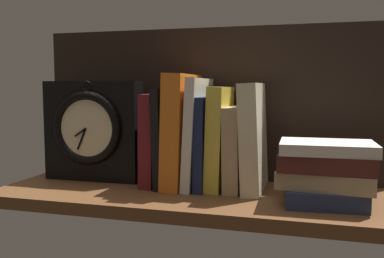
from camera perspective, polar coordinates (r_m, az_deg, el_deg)
The scene contains 12 objects.
ground_plane at distance 89.69cm, azimuth -0.09°, elevation -9.08°, with size 81.30×29.34×2.50cm, color brown.
back_panel at distance 100.43cm, azimuth 2.12°, elevation 3.38°, with size 81.30×1.20×35.18cm, color black.
book_maroon_dawkins at distance 95.19cm, azimuth -4.80°, elevation -1.34°, with size 2.98×14.05×20.02cm, color maroon.
book_black_skeptic at distance 94.21cm, azimuth -3.28°, elevation -1.03°, with size 1.78×15.76×21.23cm, color black.
book_orange_pandolfini at distance 93.04cm, azimuth -1.40°, elevation -0.15°, with size 4.09×16.97×24.30cm, color orange.
book_white_catcher at distance 92.16cm, azimuth 0.59°, elevation -0.48°, with size 2.00×16.37×23.42cm, color silver.
book_navy_bierce at distance 91.82cm, azimuth 1.96°, elevation -1.75°, with size 1.94×15.47×19.46cm, color #192147.
book_yellow_seinlanguage at distance 91.06cm, azimuth 3.69°, elevation -1.16°, with size 3.14×13.97×21.55cm, color gold.
book_tan_shortstories at distance 90.66cm, azimuth 5.84°, elevation -2.52°, with size 3.23×14.06×17.43cm, color tan.
book_cream_twain at distance 89.78cm, azimuth 8.22°, elevation -1.07°, with size 3.70×16.52×22.27cm, color beige.
framed_clock at distance 100.85cm, azimuth -13.18°, elevation -0.15°, with size 22.89×6.76×22.94cm.
book_stack_side at distance 82.76cm, azimuth 17.44°, elevation -5.57°, with size 18.08×14.57×11.56cm.
Camera 1 is at (23.86, -83.41, 21.50)cm, focal length 39.90 mm.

